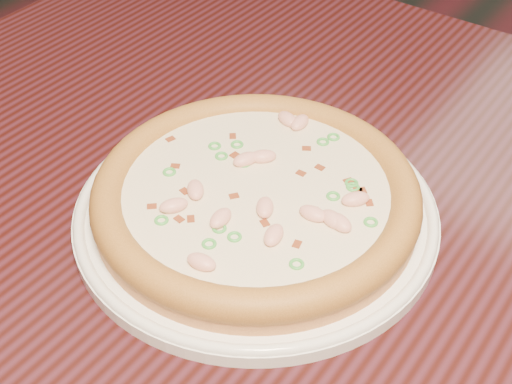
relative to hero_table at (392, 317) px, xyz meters
The scene contains 4 objects.
ground 1.14m from the hero_table, 94.71° to the left, with size 9.00×9.00×0.00m, color black.
hero_table is the anchor object (origin of this frame).
plate 0.17m from the hero_table, 157.38° to the right, with size 0.31×0.31×0.02m.
pizza 0.18m from the hero_table, 157.34° to the right, with size 0.28×0.28×0.03m.
Camera 1 is at (0.22, -1.35, 1.17)m, focal length 50.00 mm.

